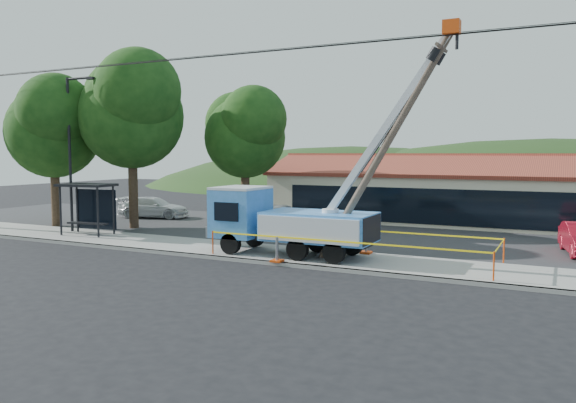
% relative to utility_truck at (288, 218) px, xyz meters
% --- Properties ---
extents(ground, '(120.00, 120.00, 0.00)m').
position_rel_utility_truck_xyz_m(ground, '(-0.63, -3.86, -1.78)').
color(ground, black).
rests_on(ground, ground).
extents(curb, '(60.00, 0.25, 0.15)m').
position_rel_utility_truck_xyz_m(curb, '(-0.63, -1.76, -1.71)').
color(curb, gray).
rests_on(curb, ground).
extents(sidewalk, '(60.00, 4.00, 0.15)m').
position_rel_utility_truck_xyz_m(sidewalk, '(-0.63, 0.14, -1.71)').
color(sidewalk, gray).
rests_on(sidewalk, ground).
extents(parking_lot, '(60.00, 12.00, 0.10)m').
position_rel_utility_truck_xyz_m(parking_lot, '(-0.63, 8.14, -1.73)').
color(parking_lot, '#28282B').
rests_on(parking_lot, ground).
extents(strip_mall, '(22.50, 8.53, 4.67)m').
position_rel_utility_truck_xyz_m(strip_mall, '(3.37, 16.12, 0.10)').
color(strip_mall, beige).
rests_on(strip_mall, ground).
extents(streetlight, '(2.13, 0.22, 9.00)m').
position_rel_utility_truck_xyz_m(streetlight, '(-14.42, 1.14, 3.52)').
color(streetlight, black).
rests_on(streetlight, ground).
extents(tree_west_near, '(7.56, 6.72, 10.80)m').
position_rel_utility_truck_xyz_m(tree_west_near, '(-12.63, 4.14, 5.74)').
color(tree_west_near, '#332316').
rests_on(tree_west_near, ground).
extents(tree_west_far, '(6.84, 6.08, 9.48)m').
position_rel_utility_truck_xyz_m(tree_west_far, '(-17.63, 2.64, 4.76)').
color(tree_west_far, '#332316').
rests_on(tree_west_far, ground).
extents(tree_lot, '(6.30, 5.60, 8.94)m').
position_rel_utility_truck_xyz_m(tree_lot, '(-7.63, 9.14, 4.43)').
color(tree_lot, '#332316').
rests_on(tree_lot, ground).
extents(hill_west, '(78.40, 56.00, 28.00)m').
position_rel_utility_truck_xyz_m(hill_west, '(-15.63, 51.14, -1.78)').
color(hill_west, '#1E3714').
rests_on(hill_west, ground).
extents(hill_center, '(89.60, 64.00, 32.00)m').
position_rel_utility_truck_xyz_m(hill_center, '(9.37, 51.14, -1.78)').
color(hill_center, '#1E3714').
rests_on(hill_center, ground).
extents(utility_truck, '(10.95, 4.02, 9.56)m').
position_rel_utility_truck_xyz_m(utility_truck, '(0.00, 0.00, 0.00)').
color(utility_truck, black).
rests_on(utility_truck, ground).
extents(leaning_pole, '(5.63, 1.80, 9.46)m').
position_rel_utility_truck_xyz_m(leaning_pole, '(4.61, -0.00, 3.48)').
color(leaning_pole, brown).
rests_on(leaning_pole, ground).
extents(bus_shelter, '(3.13, 2.15, 2.83)m').
position_rel_utility_truck_xyz_m(bus_shelter, '(-12.73, 0.67, 0.46)').
color(bus_shelter, black).
rests_on(bus_shelter, ground).
extents(caution_tape, '(12.07, 3.63, 1.05)m').
position_rel_utility_truck_xyz_m(caution_tape, '(2.92, 0.37, -0.85)').
color(caution_tape, '#D9410B').
rests_on(caution_tape, ground).
extents(car_silver, '(2.07, 4.32, 1.42)m').
position_rel_utility_truck_xyz_m(car_silver, '(-5.11, 8.46, -1.78)').
color(car_silver, '#B9BDC1').
rests_on(car_silver, ground).
extents(car_white, '(5.40, 3.27, 1.46)m').
position_rel_utility_truck_xyz_m(car_white, '(-15.12, 8.96, -1.78)').
color(car_white, silver).
rests_on(car_white, ground).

